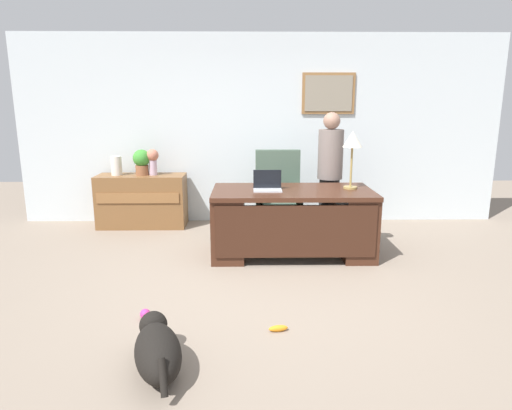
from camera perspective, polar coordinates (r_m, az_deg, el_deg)
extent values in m
plane|color=gray|center=(4.40, 1.30, -10.45)|extent=(12.00, 12.00, 0.00)
cube|color=silver|center=(6.65, 0.49, 9.51)|extent=(7.00, 0.12, 2.70)
cube|color=olive|center=(6.66, 9.19, 13.82)|extent=(0.75, 0.03, 0.57)
cube|color=gray|center=(6.64, 9.22, 13.82)|extent=(0.67, 0.01, 0.49)
cube|color=#422316|center=(5.16, 4.67, 1.68)|extent=(1.83, 0.92, 0.05)
cube|color=#422316|center=(5.22, -3.47, -2.48)|extent=(0.36, 0.86, 0.72)
cube|color=#422316|center=(5.36, 12.43, -2.36)|extent=(0.36, 0.86, 0.72)
cube|color=#381E13|center=(4.82, 5.08, -3.38)|extent=(1.73, 0.04, 0.57)
cube|color=brown|center=(6.61, -14.26, 0.53)|extent=(1.23, 0.48, 0.74)
cube|color=brown|center=(6.36, -14.81, 0.83)|extent=(1.13, 0.02, 0.14)
cube|color=#475B4C|center=(5.97, 2.86, -0.42)|extent=(0.60, 0.58, 0.18)
cylinder|color=black|center=(6.02, 2.84, -2.55)|extent=(0.10, 0.10, 0.28)
cylinder|color=black|center=(6.06, 2.83, -3.60)|extent=(0.52, 0.52, 0.05)
cube|color=#475B4C|center=(6.12, 2.76, 3.93)|extent=(0.60, 0.12, 0.66)
cube|color=#475B4C|center=(5.91, 0.37, 1.46)|extent=(0.08, 0.50, 0.22)
cube|color=#475B4C|center=(5.95, 5.38, 1.47)|extent=(0.08, 0.50, 0.22)
cylinder|color=#262323|center=(5.98, 9.20, -0.35)|extent=(0.26, 0.26, 0.78)
cylinder|color=slate|center=(5.86, 9.45, 6.37)|extent=(0.32, 0.32, 0.63)
sphere|color=#956F5C|center=(5.83, 9.60, 10.50)|extent=(0.22, 0.22, 0.22)
ellipsoid|color=black|center=(3.14, -12.35, -17.88)|extent=(0.47, 0.68, 0.30)
sphere|color=black|center=(3.40, -12.91, -14.66)|extent=(0.20, 0.20, 0.20)
cylinder|color=black|center=(2.87, -11.74, -20.65)|extent=(0.08, 0.15, 0.21)
cube|color=#B2B5BA|center=(5.06, 1.49, 1.88)|extent=(0.32, 0.22, 0.01)
cube|color=black|center=(5.14, 1.44, 3.33)|extent=(0.32, 0.01, 0.21)
cylinder|color=#9E8447|center=(5.32, 11.89, 2.19)|extent=(0.16, 0.16, 0.02)
cylinder|color=#9E8447|center=(5.28, 12.01, 4.75)|extent=(0.02, 0.02, 0.45)
cone|color=silver|center=(5.25, 12.18, 8.18)|extent=(0.22, 0.22, 0.18)
cylinder|color=#C4A8C0|center=(6.49, -12.94, 4.65)|extent=(0.11, 0.11, 0.21)
sphere|color=#BE7259|center=(6.47, -13.02, 6.19)|extent=(0.17, 0.17, 0.17)
cylinder|color=silver|center=(6.61, -17.31, 4.79)|extent=(0.15, 0.15, 0.27)
cylinder|color=brown|center=(6.53, -14.26, 4.32)|extent=(0.18, 0.18, 0.14)
sphere|color=#3E9133|center=(6.51, -14.34, 5.80)|extent=(0.24, 0.24, 0.24)
sphere|color=#D8338C|center=(3.90, -13.90, -13.30)|extent=(0.09, 0.09, 0.09)
ellipsoid|color=orange|center=(3.63, 2.85, -15.39)|extent=(0.16, 0.08, 0.05)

